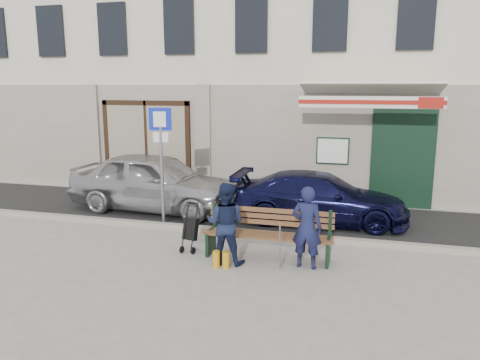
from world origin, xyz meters
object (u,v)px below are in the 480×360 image
at_px(car_navy, 320,198).
at_px(woman, 225,223).
at_px(stroller, 191,230).
at_px(car_silver, 155,182).
at_px(parking_sign, 161,148).
at_px(bench, 266,235).
at_px(man, 307,227).

height_order(car_navy, woman, woman).
xyz_separation_m(car_navy, stroller, (-2.25, -2.62, -0.17)).
height_order(car_silver, car_navy, car_silver).
bearing_deg(woman, parking_sign, -41.24).
relative_size(parking_sign, stroller, 2.85).
distance_m(car_navy, bench, 2.74).
xyz_separation_m(parking_sign, man, (3.52, -1.70, -1.07)).
distance_m(car_silver, man, 5.12).
bearing_deg(parking_sign, woman, -56.07).
xyz_separation_m(car_silver, car_navy, (4.20, 0.05, -0.17)).
bearing_deg(man, parking_sign, -20.55).
bearing_deg(stroller, car_silver, 139.47).
distance_m(car_silver, stroller, 3.24).
distance_m(car_silver, bench, 4.33).
bearing_deg(man, car_navy, -83.74).
xyz_separation_m(bench, man, (0.80, -0.26, 0.29)).
xyz_separation_m(car_navy, man, (0.05, -2.90, 0.15)).
relative_size(man, woman, 0.99).
bearing_deg(car_navy, stroller, 138.46).
relative_size(car_navy, man, 2.74).
xyz_separation_m(car_navy, woman, (-1.40, -3.05, 0.16)).
xyz_separation_m(parking_sign, stroller, (1.22, -1.42, -1.40)).
bearing_deg(car_navy, car_silver, 89.79).
relative_size(parking_sign, bench, 1.13).
height_order(car_navy, stroller, car_navy).
bearing_deg(car_navy, man, -179.86).
distance_m(parking_sign, woman, 2.98).
bearing_deg(car_silver, car_navy, -84.39).
height_order(car_navy, man, man).
relative_size(woman, stroller, 1.58).
relative_size(parking_sign, woman, 1.80).
bearing_deg(bench, man, -18.29).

